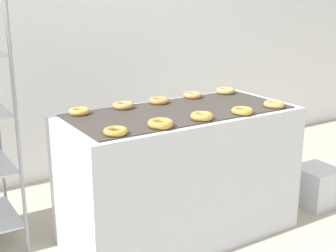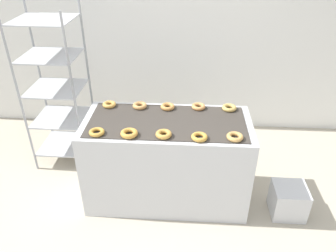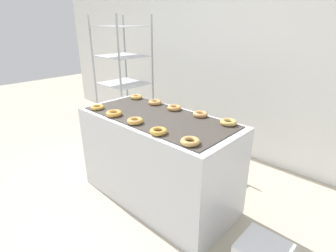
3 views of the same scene
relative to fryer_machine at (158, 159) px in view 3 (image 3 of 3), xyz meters
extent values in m
plane|color=#B2A893|center=(0.00, -0.62, -0.45)|extent=(14.00, 14.00, 0.00)
cube|color=white|center=(0.00, 1.51, 0.95)|extent=(8.00, 0.05, 2.80)
cube|color=silver|center=(0.00, 0.00, 0.00)|extent=(1.58, 0.74, 0.90)
cube|color=#38332D|center=(0.00, 0.00, 0.45)|extent=(1.45, 0.65, 0.01)
cube|color=#262628|center=(0.43, -0.33, 0.18)|extent=(0.12, 0.07, 0.10)
cylinder|color=gray|center=(-1.56, 0.34, 0.45)|extent=(0.02, 0.02, 1.81)
cylinder|color=gray|center=(-0.98, 0.34, 0.45)|extent=(0.02, 0.02, 1.81)
cylinder|color=gray|center=(-1.56, 0.89, 0.45)|extent=(0.02, 0.02, 1.81)
cylinder|color=gray|center=(-0.98, 0.89, 0.45)|extent=(0.02, 0.02, 1.81)
cube|color=#B7BABF|center=(-1.27, 0.61, -0.27)|extent=(0.58, 0.55, 0.01)
cube|color=#B7BABF|center=(-1.27, 0.61, 0.10)|extent=(0.58, 0.55, 0.01)
cube|color=#B7BABF|center=(-1.27, 0.61, 0.47)|extent=(0.58, 0.55, 0.01)
cube|color=#B7BABF|center=(-1.27, 0.61, 0.84)|extent=(0.58, 0.55, 0.01)
cube|color=#B7BABF|center=(-1.27, 0.61, 1.21)|extent=(0.58, 0.55, 0.01)
torus|color=#BB8A36|center=(-0.60, -0.26, 0.47)|extent=(0.14, 0.14, 0.04)
torus|color=#C18837|center=(-0.31, -0.26, 0.47)|extent=(0.15, 0.15, 0.04)
torus|color=#BD893D|center=(-0.01, -0.26, 0.47)|extent=(0.14, 0.14, 0.04)
torus|color=#C08C37|center=(0.29, -0.28, 0.47)|extent=(0.14, 0.14, 0.04)
torus|color=tan|center=(0.60, -0.26, 0.47)|extent=(0.14, 0.14, 0.04)
torus|color=gold|center=(-0.60, 0.26, 0.47)|extent=(0.13, 0.13, 0.04)
torus|color=tan|center=(-0.29, 0.26, 0.47)|extent=(0.14, 0.14, 0.04)
torus|color=#BC8242|center=(-0.01, 0.25, 0.47)|extent=(0.14, 0.14, 0.04)
torus|color=#C8874B|center=(0.29, 0.28, 0.47)|extent=(0.14, 0.14, 0.04)
torus|color=tan|center=(0.60, 0.27, 0.47)|extent=(0.14, 0.14, 0.04)
camera|label=1|loc=(-1.66, -2.49, 1.21)|focal=50.00mm
camera|label=2|loc=(0.18, -2.61, 1.99)|focal=35.00mm
camera|label=3|loc=(1.64, -1.61, 1.27)|focal=28.00mm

